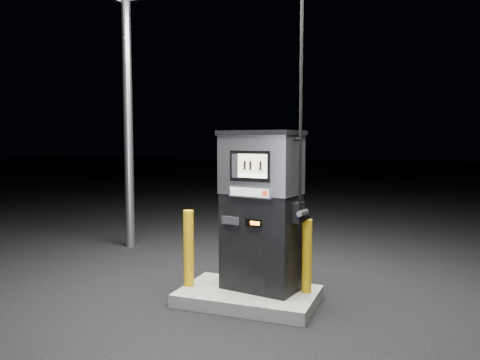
% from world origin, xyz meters
% --- Properties ---
extents(ground, '(80.00, 80.00, 0.00)m').
position_xyz_m(ground, '(0.00, 0.00, 0.00)').
color(ground, black).
rests_on(ground, ground).
extents(pump_island, '(1.60, 1.00, 0.15)m').
position_xyz_m(pump_island, '(0.00, 0.00, 0.07)').
color(pump_island, '#61615D').
rests_on(pump_island, ground).
extents(fuel_dispenser, '(1.08, 0.72, 3.92)m').
position_xyz_m(fuel_dispenser, '(0.12, 0.10, 1.12)').
color(fuel_dispenser, black).
rests_on(fuel_dispenser, pump_island).
extents(bollard_left, '(0.16, 0.16, 0.93)m').
position_xyz_m(bollard_left, '(-0.74, -0.10, 0.61)').
color(bollard_left, '#C99D0B').
rests_on(bollard_left, pump_island).
extents(bollard_right, '(0.14, 0.14, 0.86)m').
position_xyz_m(bollard_right, '(0.66, 0.17, 0.58)').
color(bollard_right, '#C99D0B').
rests_on(bollard_right, pump_island).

